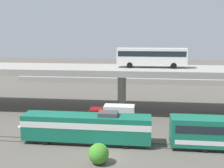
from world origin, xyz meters
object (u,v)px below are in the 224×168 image
at_px(parked_car_2, 194,74).
at_px(parked_car_4, 87,71).
at_px(parked_car_0, 137,73).
at_px(train_locomotive, 80,126).
at_px(transit_bus_on_overpass, 151,56).
at_px(parked_car_1, 112,71).
at_px(parked_car_3, 49,71).
at_px(service_truck_west, 113,114).

height_order(parked_car_2, parked_car_4, same).
bearing_deg(parked_car_0, train_locomotive, -96.00).
height_order(transit_bus_on_overpass, parked_car_4, transit_bus_on_overpass).
bearing_deg(parked_car_1, train_locomotive, -87.45).
distance_m(train_locomotive, parked_car_3, 57.56).
relative_size(train_locomotive, transit_bus_on_overpass, 1.45).
bearing_deg(parked_car_2, parked_car_1, 173.54).
bearing_deg(train_locomotive, service_truck_west, -112.89).
xyz_separation_m(parked_car_1, parked_car_2, (24.38, -2.76, -0.00)).
bearing_deg(train_locomotive, parked_car_2, -113.48).
distance_m(parked_car_0, parked_car_3, 28.15).
distance_m(parked_car_2, parked_car_4, 32.26).
relative_size(service_truck_west, parked_car_3, 1.51).
distance_m(train_locomotive, parked_car_2, 55.23).
distance_m(parked_car_3, parked_car_4, 12.51).
height_order(train_locomotive, service_truck_west, train_locomotive).
bearing_deg(parked_car_3, service_truck_west, 120.07).
distance_m(service_truck_west, parked_car_2, 46.64).
xyz_separation_m(train_locomotive, parked_car_2, (22.00, 50.65, 0.11)).
relative_size(transit_bus_on_overpass, service_truck_west, 1.76).
xyz_separation_m(train_locomotive, parked_car_0, (5.41, 51.47, 0.10)).
bearing_deg(parked_car_1, parked_car_3, -178.52).
bearing_deg(train_locomotive, parked_car_3, -66.77).
distance_m(transit_bus_on_overpass, parked_car_4, 41.76).
xyz_separation_m(transit_bus_on_overpass, parked_car_0, (-3.64, 35.42, -7.72)).
height_order(train_locomotive, parked_car_3, train_locomotive).
xyz_separation_m(parked_car_1, parked_car_3, (-20.33, -0.52, -0.00)).
bearing_deg(parked_car_1, parked_car_2, -6.46).
distance_m(parked_car_2, parked_car_3, 44.76).
xyz_separation_m(train_locomotive, service_truck_west, (3.34, 7.91, -0.55)).
bearing_deg(service_truck_west, parked_car_1, -82.84).
distance_m(train_locomotive, parked_car_1, 53.47).
xyz_separation_m(service_truck_west, parked_car_4, (-13.55, 44.39, 0.66)).
distance_m(transit_bus_on_overpass, parked_car_0, 36.43).
height_order(parked_car_0, parked_car_2, same).
xyz_separation_m(parked_car_1, parked_car_4, (-7.84, -1.12, 0.00)).
relative_size(transit_bus_on_overpass, parked_car_0, 2.96).
relative_size(train_locomotive, parked_car_4, 3.73).
bearing_deg(transit_bus_on_overpass, service_truck_west, 54.99).
xyz_separation_m(transit_bus_on_overpass, parked_car_3, (-31.75, 36.84, -7.72)).
bearing_deg(transit_bus_on_overpass, parked_car_4, -62.02).
distance_m(parked_car_1, parked_car_2, 24.53).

